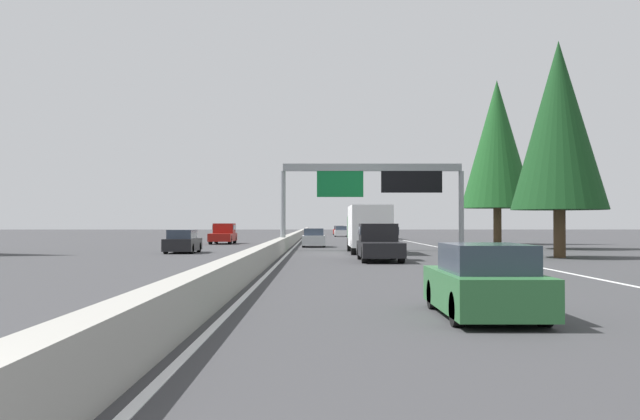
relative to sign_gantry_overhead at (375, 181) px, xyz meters
The scene contains 18 objects.
ground_plane 13.52m from the sign_gantry_overhead, 28.51° to the left, with size 320.00×320.00×0.00m, color #38383A.
median_barrier 32.05m from the sign_gantry_overhead, 11.51° to the left, with size 180.00×0.56×0.90m, color #9E9B93.
shoulder_stripe_right 22.33m from the sign_gantry_overhead, 14.55° to the right, with size 160.00×0.16×0.01m, color silver.
shoulder_stripe_median 22.41m from the sign_gantry_overhead, 15.33° to the left, with size 160.00×0.16×0.01m, color silver.
sign_gantry_overhead is the anchor object (origin of this frame).
sedan_near_center 36.76m from the sign_gantry_overhead, behind, with size 4.40×1.80×1.47m.
pickup_far_left 14.72m from the sign_gantry_overhead, behind, with size 5.60×2.00×1.86m.
sedan_far_center 9.63m from the sign_gantry_overhead, 29.22° to the left, with size 4.40×1.80×1.47m.
bus_distant_b 37.24m from the sign_gantry_overhead, ahead, with size 11.50×2.55×3.10m.
box_truck_distant_a 5.63m from the sign_gantry_overhead, behind, with size 8.50×2.40×2.95m.
minivan_near_right 70.90m from the sign_gantry_overhead, ahead, with size 5.00×1.95×1.69m.
sedan_far_right 69.66m from the sign_gantry_overhead, ahead, with size 4.40×1.80×1.47m.
sedan_mid_center 54.25m from the sign_gantry_overhead, ahead, with size 4.40×1.80×1.47m.
oncoming_near 21.30m from the sign_gantry_overhead, 36.85° to the left, with size 5.60×2.00×1.86m.
oncoming_far 13.80m from the sign_gantry_overhead, 108.70° to the left, with size 4.40×1.80×1.47m.
conifer_right_near 14.44m from the sign_gantry_overhead, 139.46° to the right, with size 5.23×5.23×11.88m.
conifer_right_mid 14.46m from the sign_gantry_overhead, 78.36° to the right, with size 6.34×6.34×14.42m.
conifer_right_far 19.84m from the sign_gantry_overhead, 38.64° to the right, with size 6.47×6.47×14.71m.
Camera 1 is at (-2.55, -2.13, 1.88)m, focal length 41.93 mm.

